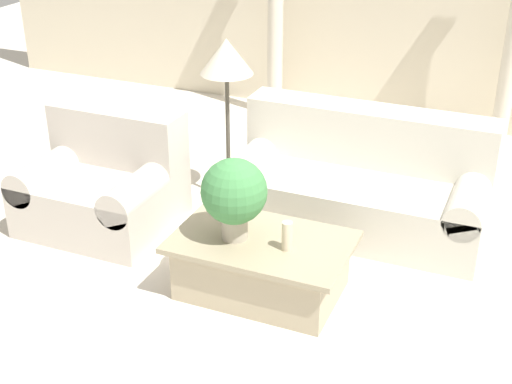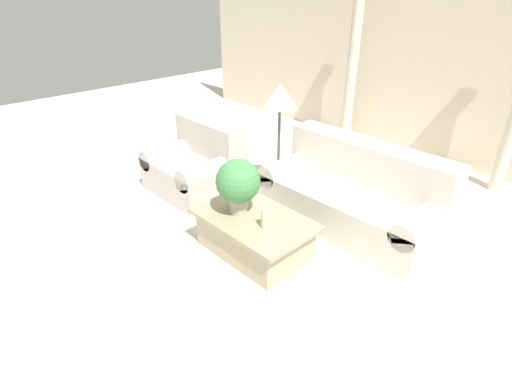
{
  "view_description": "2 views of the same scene",
  "coord_description": "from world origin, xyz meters",
  "px_view_note": "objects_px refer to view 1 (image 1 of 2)",
  "views": [
    {
      "loc": [
        1.61,
        -4.27,
        2.88
      ],
      "look_at": [
        -0.11,
        -0.2,
        0.66
      ],
      "focal_mm": 50.0,
      "sensor_mm": 36.0,
      "label": 1
    },
    {
      "loc": [
        2.51,
        -2.76,
        2.52
      ],
      "look_at": [
        -0.17,
        -0.2,
        0.56
      ],
      "focal_mm": 28.0,
      "sensor_mm": 36.0,
      "label": 2
    }
  ],
  "objects_px": {
    "sofa_long": "(359,182)",
    "coffee_table": "(262,265)",
    "floor_lamp": "(227,63)",
    "loveseat": "(105,181)",
    "potted_plant": "(234,193)"
  },
  "relations": [
    {
      "from": "loveseat",
      "to": "coffee_table",
      "type": "bearing_deg",
      "value": -16.08
    },
    {
      "from": "loveseat",
      "to": "potted_plant",
      "type": "xyz_separation_m",
      "value": [
        1.39,
        -0.5,
        0.4
      ]
    },
    {
      "from": "sofa_long",
      "to": "loveseat",
      "type": "xyz_separation_m",
      "value": [
        -1.91,
        -0.81,
        0.01
      ]
    },
    {
      "from": "loveseat",
      "to": "coffee_table",
      "type": "relative_size",
      "value": 0.94
    },
    {
      "from": "floor_lamp",
      "to": "potted_plant",
      "type": "bearing_deg",
      "value": -63.26
    },
    {
      "from": "sofa_long",
      "to": "coffee_table",
      "type": "bearing_deg",
      "value": -104.89
    },
    {
      "from": "floor_lamp",
      "to": "coffee_table",
      "type": "bearing_deg",
      "value": -56.09
    },
    {
      "from": "loveseat",
      "to": "potted_plant",
      "type": "relative_size",
      "value": 1.98
    },
    {
      "from": "loveseat",
      "to": "coffee_table",
      "type": "height_order",
      "value": "loveseat"
    },
    {
      "from": "sofa_long",
      "to": "floor_lamp",
      "type": "distance_m",
      "value": 1.45
    },
    {
      "from": "potted_plant",
      "to": "floor_lamp",
      "type": "relative_size",
      "value": 0.4
    },
    {
      "from": "sofa_long",
      "to": "coffee_table",
      "type": "relative_size",
      "value": 1.69
    },
    {
      "from": "sofa_long",
      "to": "floor_lamp",
      "type": "height_order",
      "value": "floor_lamp"
    },
    {
      "from": "sofa_long",
      "to": "loveseat",
      "type": "relative_size",
      "value": 1.8
    },
    {
      "from": "sofa_long",
      "to": "coffee_table",
      "type": "height_order",
      "value": "sofa_long"
    }
  ]
}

